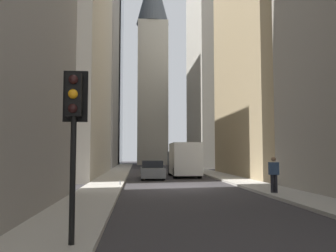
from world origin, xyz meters
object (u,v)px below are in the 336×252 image
object	(u,v)px
hatchback_grey	(152,170)
discarded_bottle	(120,183)
delivery_truck	(184,159)
traffic_light_foreground	(74,115)
pedestrian	(274,173)

from	to	relation	value
hatchback_grey	discarded_bottle	bearing A→B (deg)	161.56
delivery_truck	discarded_bottle	bearing A→B (deg)	151.65
delivery_truck	discarded_bottle	distance (m)	10.52
delivery_truck	hatchback_grey	size ratio (longest dim) A/B	1.50
discarded_bottle	hatchback_grey	bearing A→B (deg)	-18.44
delivery_truck	hatchback_grey	world-z (taller)	delivery_truck
traffic_light_foreground	pedestrian	bearing A→B (deg)	-40.73
delivery_truck	pedestrian	bearing A→B (deg)	-170.07
hatchback_grey	discarded_bottle	distance (m)	6.84
delivery_truck	hatchback_grey	xyz separation A→B (m)	(-2.71, 2.80, -0.80)
hatchback_grey	pedestrian	bearing A→B (deg)	-155.20
hatchback_grey	discarded_bottle	xyz separation A→B (m)	(-6.48, 2.16, -0.42)
delivery_truck	hatchback_grey	bearing A→B (deg)	134.10
traffic_light_foreground	pedestrian	distance (m)	12.01
delivery_truck	traffic_light_foreground	bearing A→B (deg)	167.15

